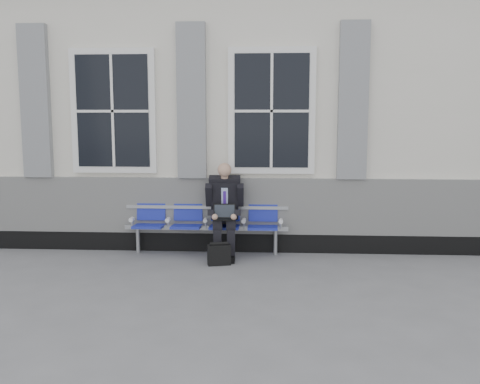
{
  "coord_description": "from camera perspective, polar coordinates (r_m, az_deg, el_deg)",
  "views": [
    {
      "loc": [
        0.35,
        -6.96,
        2.15
      ],
      "look_at": [
        -0.11,
        0.9,
        1.05
      ],
      "focal_mm": 40.0,
      "sensor_mm": 36.0,
      "label": 1
    }
  ],
  "objects": [
    {
      "name": "briefcase",
      "position": [
        7.9,
        -2.24,
        -6.66
      ],
      "size": [
        0.36,
        0.22,
        0.34
      ],
      "color": "black",
      "rests_on": "ground"
    },
    {
      "name": "ground",
      "position": [
        7.29,
        0.45,
        -9.21
      ],
      "size": [
        70.0,
        70.0,
        0.0
      ],
      "primitive_type": "plane",
      "color": "slate",
      "rests_on": "ground"
    },
    {
      "name": "businessman",
      "position": [
        8.29,
        -1.65,
        -1.54
      ],
      "size": [
        0.61,
        0.81,
        1.46
      ],
      "color": "black",
      "rests_on": "ground"
    },
    {
      "name": "bench",
      "position": [
        8.49,
        -3.63,
        -2.92
      ],
      "size": [
        2.6,
        0.47,
        0.91
      ],
      "color": "#9EA0A3",
      "rests_on": "ground"
    },
    {
      "name": "station_building",
      "position": [
        10.43,
        1.35,
        8.33
      ],
      "size": [
        14.4,
        4.4,
        4.49
      ],
      "color": "silver",
      "rests_on": "ground"
    }
  ]
}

